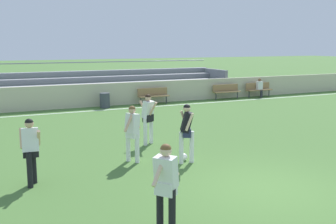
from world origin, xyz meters
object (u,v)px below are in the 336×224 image
bench_far_right (153,94)px  player_white_trailing_run (166,181)px  player_white_wide_left (30,146)px  soccer_ball (184,157)px  bleacher_stand (67,86)px  bench_far_left (226,90)px  player_white_wide_right (132,129)px  player_dark_challenging (187,128)px  trash_bin (105,100)px  bench_near_wall_gap (259,88)px  spectator_seated (260,86)px  player_white_overlapping (148,115)px

bench_far_right → player_white_trailing_run: (-5.95, -14.69, 0.44)m
player_white_wide_left → soccer_ball: (4.25, 0.32, -0.86)m
bleacher_stand → bench_far_left: 9.57m
bleacher_stand → soccer_ball: (0.72, -13.49, -0.81)m
player_white_wide_left → player_white_trailing_run: (1.87, -3.63, 0.02)m
bench_far_right → player_white_wide_right: player_white_wide_right is taller
player_white_wide_left → player_dark_challenging: bearing=1.1°
bench_far_right → soccer_ball: bench_far_right is taller
bleacher_stand → trash_bin: (1.41, -2.97, -0.53)m
player_dark_challenging → bench_far_left: bearing=52.4°
player_white_wide_right → soccer_ball: 1.71m
bench_near_wall_gap → player_white_wide_left: player_white_wide_left is taller
player_dark_challenging → player_white_trailing_run: 4.39m
bench_near_wall_gap → spectator_seated: (0.00, -0.12, 0.16)m
bench_near_wall_gap → bench_far_right: 7.31m
bench_near_wall_gap → bench_far_left: bearing=180.0°
spectator_seated → player_white_wide_right: bearing=-140.5°
player_white_wide_right → player_white_wide_left: size_ratio=1.00×
player_white_trailing_run → bench_near_wall_gap: bearing=47.9°
bench_far_right → player_white_overlapping: (-3.76, -8.49, 0.48)m
trash_bin → spectator_seated: spectator_seated is taller
player_white_overlapping → bleacher_stand: bearing=92.7°
bench_near_wall_gap → player_dark_challenging: 15.48m
trash_bin → player_white_wide_left: player_white_wide_left is taller
player_white_trailing_run → bench_far_right: bearing=68.0°
bench_far_right → spectator_seated: size_ratio=1.49×
bench_far_right → player_dark_challenging: (-3.60, -10.97, 0.47)m
bench_far_right → spectator_seated: bearing=-0.9°
trash_bin → player_white_wide_right: 10.23m
bench_far_right → trash_bin: size_ratio=2.26×
bench_far_left → player_white_wide_right: bearing=-133.8°
bench_far_left → player_white_overlapping: (-8.63, -8.49, 0.48)m
bench_far_left → bench_far_right: bearing=180.0°
player_dark_challenging → player_white_overlapping: size_ratio=1.00×
trash_bin → player_white_trailing_run: player_white_trailing_run is taller
bleacher_stand → player_white_overlapping: 11.25m
bench_far_right → trash_bin: (-2.88, -0.22, -0.15)m
bench_far_left → bench_far_right: 4.87m
spectator_seated → player_white_trailing_run: 19.70m
bench_far_left → player_white_overlapping: size_ratio=1.05×
bench_near_wall_gap → player_dark_challenging: player_dark_challenging is taller
bench_far_right → player_white_wide_left: player_white_wide_left is taller
bench_far_right → trash_bin: bearing=-175.6°
player_white_overlapping → player_white_wide_left: size_ratio=1.04×
trash_bin → player_white_wide_right: size_ratio=0.48×
player_dark_challenging → player_white_trailing_run: bearing=-122.3°
trash_bin → soccer_ball: 10.54m
player_dark_challenging → player_white_trailing_run: size_ratio=1.03×
player_white_overlapping → bench_near_wall_gap: bearing=37.5°
player_white_wide_left → soccer_ball: 4.35m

